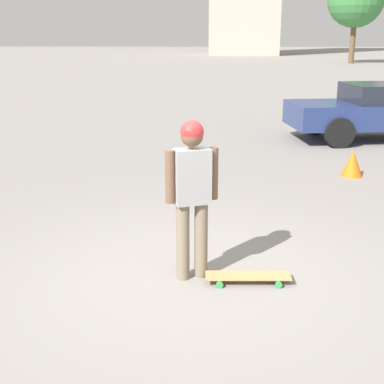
% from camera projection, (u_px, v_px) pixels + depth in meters
% --- Properties ---
extents(ground_plane, '(220.00, 220.00, 0.00)m').
position_uv_depth(ground_plane, '(192.00, 277.00, 5.75)').
color(ground_plane, gray).
extents(person, '(0.53, 0.31, 1.69)m').
position_uv_depth(person, '(192.00, 187.00, 5.47)').
color(person, '#7A6B56').
rests_on(person, ground_plane).
extents(skateboard, '(0.90, 0.32, 0.08)m').
position_uv_depth(skateboard, '(248.00, 276.00, 5.61)').
color(skateboard, tan).
rests_on(skateboard, ground_plane).
extents(traffic_cone, '(0.38, 0.38, 0.49)m').
position_uv_depth(traffic_cone, '(352.00, 163.00, 9.77)').
color(traffic_cone, orange).
rests_on(traffic_cone, ground_plane).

